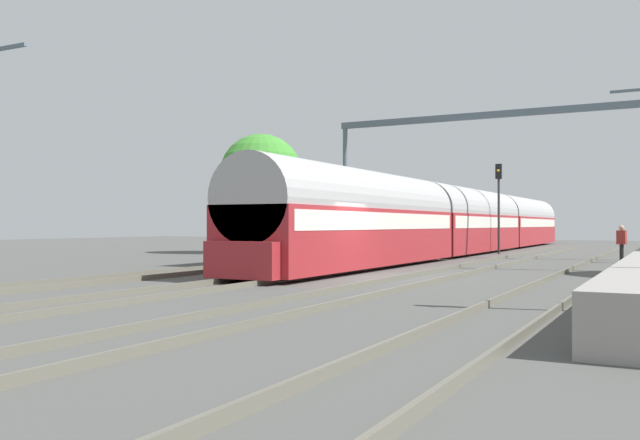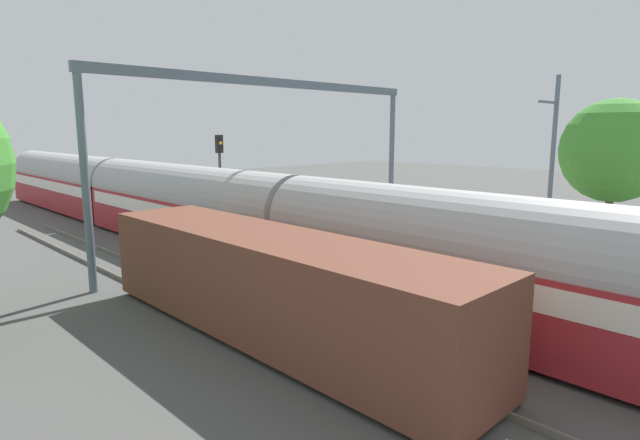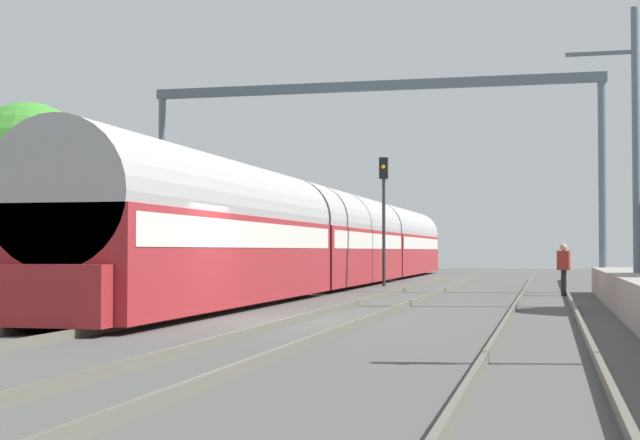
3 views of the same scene
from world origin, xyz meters
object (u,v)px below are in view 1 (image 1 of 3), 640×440
Objects in this scene: person_crossing at (622,240)px; railway_signal_far at (499,197)px; freight_car at (316,230)px; catenary_gantry at (484,147)px; passenger_train at (468,221)px.

person_crossing is 0.32× the size of railway_signal_far.
railway_signal_far is at bearing -28.87° from person_crossing.
freight_car is 10.82m from catenary_gantry.
catenary_gantry reaches higher than person_crossing.
person_crossing is at bearing -37.75° from passenger_train.
railway_signal_far reaches higher than freight_car.
passenger_train is at bearing -22.82° from person_crossing.
passenger_train reaches higher than freight_car.
catenary_gantry is at bearing 49.80° from freight_car.
railway_signal_far is at bearing 62.34° from freight_car.
railway_signal_far is at bearing -4.81° from passenger_train.
freight_car is 14.20m from person_crossing.
person_crossing is at bearing -43.80° from railway_signal_far.
catenary_gantry is (2.12, -4.38, 3.97)m from passenger_train.
catenary_gantry reaches higher than passenger_train.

